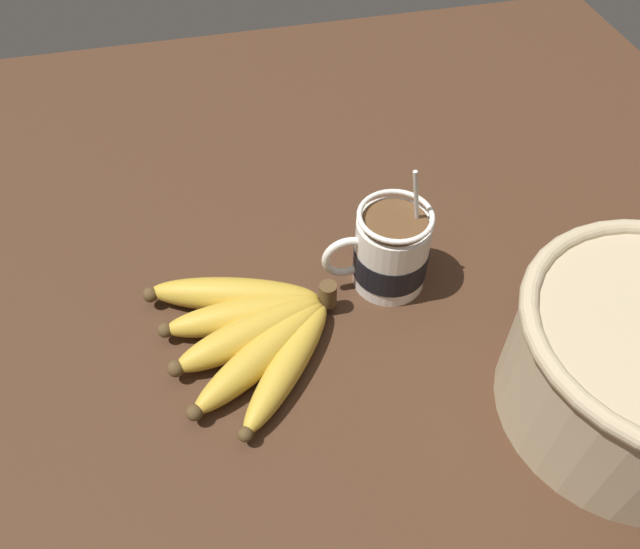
# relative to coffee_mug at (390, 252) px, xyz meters

# --- Properties ---
(table) EXTENTS (1.22, 1.22, 0.04)m
(table) POSITION_rel_coffee_mug_xyz_m (0.02, -0.02, -0.07)
(table) COLOR #422819
(table) RESTS_ON ground
(coffee_mug) EXTENTS (0.13, 0.09, 0.16)m
(coffee_mug) POSITION_rel_coffee_mug_xyz_m (0.00, 0.00, 0.00)
(coffee_mug) COLOR white
(coffee_mug) RESTS_ON table
(banana_bunch) EXTENTS (0.21, 0.23, 0.04)m
(banana_bunch) POSITION_rel_coffee_mug_xyz_m (0.17, 0.05, -0.03)
(banana_bunch) COLOR #4C381E
(banana_bunch) RESTS_ON table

